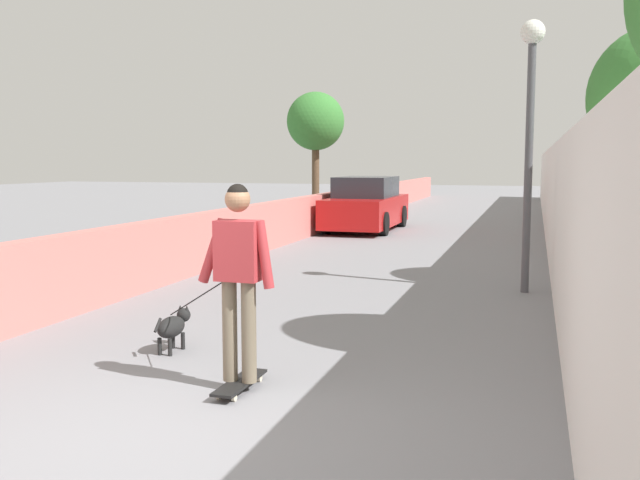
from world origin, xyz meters
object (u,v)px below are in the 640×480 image
(skateboard, at_px, (240,383))
(lamp_post, at_px, (530,106))
(person_skateboarder, at_px, (238,266))
(dog, at_px, (173,326))
(car_near, at_px, (366,205))
(tree_left_near, at_px, (316,122))

(skateboard, bearing_deg, lamp_post, -22.62)
(lamp_post, xyz_separation_m, person_skateboarder, (-5.57, 2.32, -1.70))
(dog, xyz_separation_m, car_near, (13.38, 1.03, 0.44))
(lamp_post, distance_m, car_near, 10.11)
(tree_left_near, relative_size, person_skateboarder, 2.50)
(tree_left_near, relative_size, car_near, 0.98)
(lamp_post, height_order, person_skateboarder, lamp_post)
(tree_left_near, relative_size, lamp_post, 1.06)
(skateboard, bearing_deg, person_skateboarder, 169.38)
(lamp_post, bearing_deg, person_skateboarder, 157.38)
(dog, bearing_deg, lamp_post, -37.33)
(car_near, bearing_deg, tree_left_near, 37.55)
(lamp_post, bearing_deg, skateboard, 157.38)
(tree_left_near, height_order, skateboard, tree_left_near)
(tree_left_near, height_order, car_near, tree_left_near)
(lamp_post, distance_m, person_skateboarder, 6.27)
(dog, bearing_deg, skateboard, -129.74)
(dog, bearing_deg, tree_left_near, 12.12)
(person_skateboarder, distance_m, car_near, 14.53)
(tree_left_near, xyz_separation_m, skateboard, (-17.68, -4.77, -3.22))
(car_near, bearing_deg, dog, -175.58)
(skateboard, bearing_deg, car_near, 8.77)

